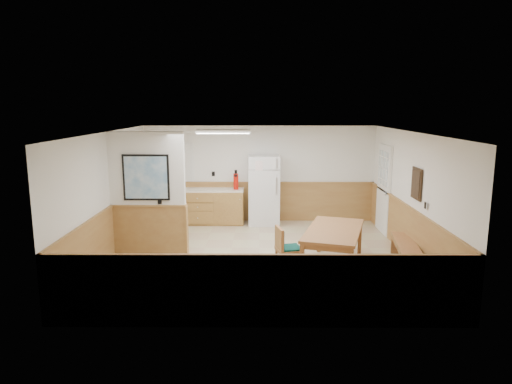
{
  "coord_description": "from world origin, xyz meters",
  "views": [
    {
      "loc": [
        -0.03,
        -8.8,
        2.98
      ],
      "look_at": [
        -0.07,
        0.4,
        1.25
      ],
      "focal_mm": 32.0,
      "sensor_mm": 36.0,
      "label": 1
    }
  ],
  "objects_px": {
    "dining_table": "(334,234)",
    "dining_chair": "(285,246)",
    "soap_bottle": "(174,184)",
    "dining_bench": "(407,249)",
    "refrigerator": "(264,190)",
    "fire_extinguisher": "(236,181)"
  },
  "relations": [
    {
      "from": "refrigerator",
      "to": "dining_bench",
      "type": "height_order",
      "value": "refrigerator"
    },
    {
      "from": "dining_chair",
      "to": "soap_bottle",
      "type": "relative_size",
      "value": 3.59
    },
    {
      "from": "refrigerator",
      "to": "dining_table",
      "type": "distance_m",
      "value": 3.51
    },
    {
      "from": "fire_extinguisher",
      "to": "dining_chair",
      "type": "bearing_deg",
      "value": -73.3
    },
    {
      "from": "dining_chair",
      "to": "fire_extinguisher",
      "type": "relative_size",
      "value": 1.7
    },
    {
      "from": "refrigerator",
      "to": "dining_chair",
      "type": "height_order",
      "value": "refrigerator"
    },
    {
      "from": "fire_extinguisher",
      "to": "soap_bottle",
      "type": "bearing_deg",
      "value": 177.7
    },
    {
      "from": "refrigerator",
      "to": "dining_table",
      "type": "height_order",
      "value": "refrigerator"
    },
    {
      "from": "dining_table",
      "to": "soap_bottle",
      "type": "relative_size",
      "value": 8.82
    },
    {
      "from": "dining_chair",
      "to": "fire_extinguisher",
      "type": "height_order",
      "value": "fire_extinguisher"
    },
    {
      "from": "dining_table",
      "to": "dining_chair",
      "type": "relative_size",
      "value": 2.46
    },
    {
      "from": "refrigerator",
      "to": "fire_extinguisher",
      "type": "height_order",
      "value": "refrigerator"
    },
    {
      "from": "dining_chair",
      "to": "soap_bottle",
      "type": "xyz_separation_m",
      "value": [
        -2.63,
        3.59,
        0.52
      ]
    },
    {
      "from": "dining_table",
      "to": "fire_extinguisher",
      "type": "bearing_deg",
      "value": 137.99
    },
    {
      "from": "soap_bottle",
      "to": "dining_table",
      "type": "bearing_deg",
      "value": -43.27
    },
    {
      "from": "refrigerator",
      "to": "fire_extinguisher",
      "type": "bearing_deg",
      "value": 177.67
    },
    {
      "from": "refrigerator",
      "to": "dining_table",
      "type": "bearing_deg",
      "value": -70.25
    },
    {
      "from": "refrigerator",
      "to": "dining_chair",
      "type": "bearing_deg",
      "value": -85.86
    },
    {
      "from": "dining_table",
      "to": "dining_bench",
      "type": "distance_m",
      "value": 1.42
    },
    {
      "from": "dining_chair",
      "to": "dining_table",
      "type": "bearing_deg",
      "value": 1.35
    },
    {
      "from": "refrigerator",
      "to": "dining_chair",
      "type": "distance_m",
      "value": 3.55
    },
    {
      "from": "dining_bench",
      "to": "soap_bottle",
      "type": "distance_m",
      "value": 5.97
    }
  ]
}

